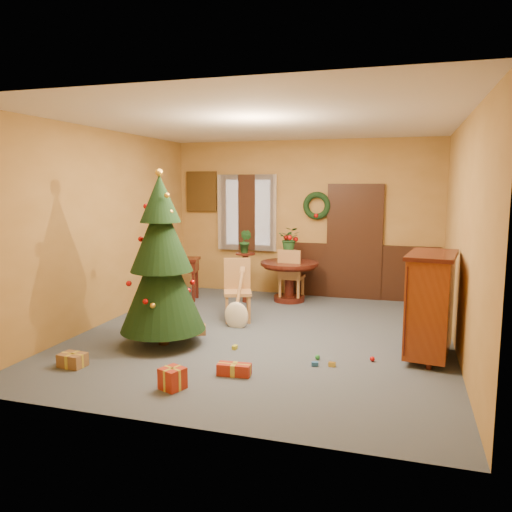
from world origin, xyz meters
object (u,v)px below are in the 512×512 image
at_px(writing_desk, 175,268).
at_px(sideboard, 430,302).
at_px(chair_near, 237,287).
at_px(christmas_tree, 162,263).
at_px(dining_table, 289,274).

distance_m(writing_desk, sideboard, 4.72).
height_order(chair_near, christmas_tree, christmas_tree).
xyz_separation_m(chair_near, sideboard, (2.77, -0.98, 0.18)).
bearing_deg(christmas_tree, dining_table, 70.27).
height_order(dining_table, writing_desk, writing_desk).
height_order(dining_table, chair_near, chair_near).
bearing_deg(christmas_tree, sideboard, 7.79).
xyz_separation_m(dining_table, chair_near, (-0.49, -1.44, 0.01)).
xyz_separation_m(writing_desk, sideboard, (4.30, -1.94, 0.11)).
bearing_deg(writing_desk, sideboard, -24.27).
relative_size(writing_desk, sideboard, 0.73).
height_order(chair_near, writing_desk, chair_near).
bearing_deg(dining_table, writing_desk, -166.52).
bearing_deg(sideboard, christmas_tree, -172.21).
height_order(chair_near, sideboard, sideboard).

